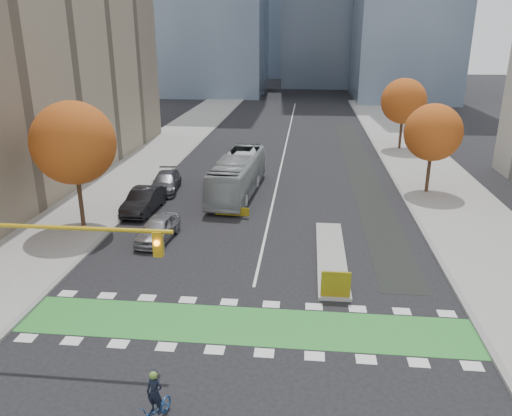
% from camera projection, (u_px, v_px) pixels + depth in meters
% --- Properties ---
extents(ground, '(300.00, 300.00, 0.00)m').
position_uv_depth(ground, '(241.00, 346.00, 20.32)').
color(ground, black).
rests_on(ground, ground).
extents(sidewalk_west, '(7.00, 120.00, 0.15)m').
position_uv_depth(sidewalk_west, '(108.00, 190.00, 40.39)').
color(sidewalk_west, gray).
rests_on(sidewalk_west, ground).
extents(sidewalk_east, '(7.00, 120.00, 0.15)m').
position_uv_depth(sidewalk_east, '(452.00, 201.00, 37.75)').
color(sidewalk_east, gray).
rests_on(sidewalk_east, ground).
extents(curb_west, '(0.30, 120.00, 0.16)m').
position_uv_depth(curb_west, '(150.00, 191.00, 40.05)').
color(curb_west, gray).
rests_on(curb_west, ground).
extents(curb_east, '(0.30, 120.00, 0.16)m').
position_uv_depth(curb_east, '(405.00, 199.00, 38.10)').
color(curb_east, gray).
rests_on(curb_east, ground).
extents(bike_crossing, '(20.00, 3.00, 0.01)m').
position_uv_depth(bike_crossing, '(245.00, 325.00, 21.73)').
color(bike_crossing, '#2C8630').
rests_on(bike_crossing, ground).
extents(centre_line, '(0.15, 70.00, 0.01)m').
position_uv_depth(centre_line, '(286.00, 143.00, 57.87)').
color(centre_line, silver).
rests_on(centre_line, ground).
extents(bike_lane_paint, '(2.50, 50.00, 0.01)m').
position_uv_depth(bike_lane_paint, '(360.00, 166.00, 47.75)').
color(bike_lane_paint, black).
rests_on(bike_lane_paint, ground).
extents(median_island, '(1.60, 10.00, 0.16)m').
position_uv_depth(median_island, '(331.00, 256.00, 28.35)').
color(median_island, gray).
rests_on(median_island, ground).
extents(hazard_board, '(1.40, 0.12, 1.30)m').
position_uv_depth(hazard_board, '(336.00, 284.00, 23.61)').
color(hazard_board, yellow).
rests_on(hazard_board, median_island).
extents(tree_west, '(5.20, 5.20, 8.22)m').
position_uv_depth(tree_west, '(74.00, 143.00, 30.91)').
color(tree_west, '#332114').
rests_on(tree_west, ground).
extents(tree_east_near, '(4.40, 4.40, 7.08)m').
position_uv_depth(tree_east_near, '(433.00, 133.00, 38.20)').
color(tree_east_near, '#332114').
rests_on(tree_east_near, ground).
extents(tree_east_far, '(4.80, 4.80, 7.65)m').
position_uv_depth(tree_east_far, '(404.00, 101.00, 53.04)').
color(tree_east_far, '#332114').
rests_on(tree_east_far, ground).
extents(traffic_signal_west, '(8.53, 0.56, 5.20)m').
position_uv_depth(traffic_signal_west, '(35.00, 252.00, 19.29)').
color(traffic_signal_west, '#BF9914').
rests_on(traffic_signal_west, ground).
extents(cyclist, '(1.05, 1.85, 2.02)m').
position_uv_depth(cyclist, '(156.00, 407.00, 16.05)').
color(cyclist, navy).
rests_on(cyclist, ground).
extents(bus, '(3.37, 11.36, 3.12)m').
position_uv_depth(bus, '(238.00, 175.00, 39.09)').
color(bus, '#9BA1A2').
rests_on(bus, ground).
extents(parked_car_a, '(2.09, 4.50, 1.49)m').
position_uv_depth(parked_car_a, '(158.00, 229.00, 30.50)').
color(parked_car_a, '#9D9DA2').
rests_on(parked_car_a, ground).
extents(parked_car_b, '(2.03, 5.15, 1.67)m').
position_uv_depth(parked_car_b, '(144.00, 200.00, 35.41)').
color(parked_car_b, black).
rests_on(parked_car_b, ground).
extents(parked_car_c, '(2.60, 5.29, 1.48)m').
position_uv_depth(parked_car_c, '(165.00, 182.00, 40.12)').
color(parked_car_c, '#505055').
rests_on(parked_car_c, ground).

